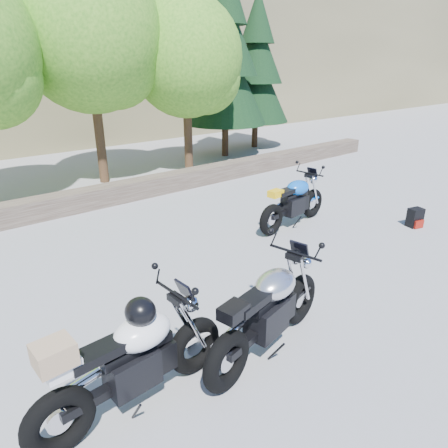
% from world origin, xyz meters
% --- Properties ---
extents(ground, '(90.00, 90.00, 0.00)m').
position_xyz_m(ground, '(0.00, 0.00, 0.00)').
color(ground, '#929298').
rests_on(ground, ground).
extents(stone_wall, '(22.00, 0.55, 0.50)m').
position_xyz_m(stone_wall, '(0.00, 5.50, 0.25)').
color(stone_wall, '#47392F').
rests_on(stone_wall, ground).
extents(tree_decid_mid, '(4.08, 4.08, 6.24)m').
position_xyz_m(tree_decid_mid, '(0.91, 7.54, 4.04)').
color(tree_decid_mid, '#382314').
rests_on(tree_decid_mid, ground).
extents(tree_decid_right, '(3.54, 3.54, 5.41)m').
position_xyz_m(tree_decid_right, '(3.71, 6.94, 3.50)').
color(tree_decid_right, '#382314').
rests_on(tree_decid_right, ground).
extents(conifer_near, '(3.17, 3.17, 7.06)m').
position_xyz_m(conifer_near, '(6.20, 8.20, 3.68)').
color(conifer_near, '#382314').
rests_on(conifer_near, ground).
extents(conifer_far, '(2.82, 2.82, 6.27)m').
position_xyz_m(conifer_far, '(8.40, 8.80, 3.27)').
color(conifer_far, '#382314').
rests_on(conifer_far, ground).
extents(silver_bike, '(2.34, 0.81, 1.18)m').
position_xyz_m(silver_bike, '(-0.95, -1.26, 0.57)').
color(silver_bike, black).
rests_on(silver_bike, ground).
extents(white_bike, '(2.30, 0.73, 1.27)m').
position_xyz_m(white_bike, '(-2.67, -1.01, 0.62)').
color(white_bike, black).
rests_on(white_bike, ground).
extents(blue_bike, '(2.25, 0.71, 1.13)m').
position_xyz_m(blue_bike, '(2.56, 1.41, 0.55)').
color(blue_bike, black).
rests_on(blue_bike, ground).
extents(backpack, '(0.36, 0.33, 0.43)m').
position_xyz_m(backpack, '(4.62, -0.40, 0.21)').
color(backpack, black).
rests_on(backpack, ground).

